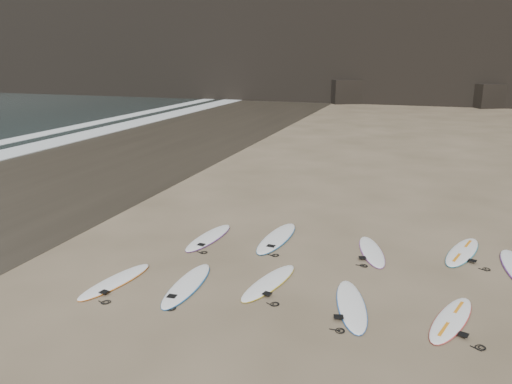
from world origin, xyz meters
TOP-DOWN VIEW (x-y plane):
  - ground at (0.00, 0.00)m, footprint 240.00×240.00m
  - wet_sand at (-13.00, 10.00)m, footprint 12.00×200.00m
  - surfboard_0 at (-4.12, -0.89)m, footprint 0.95×2.31m
  - surfboard_1 at (-2.44, -0.54)m, footprint 0.69×2.45m
  - surfboard_2 at (-0.68, 0.19)m, footprint 1.05×2.34m
  - surfboard_3 at (1.30, -0.30)m, footprint 1.15×2.43m
  - surfboard_4 at (3.29, -0.24)m, footprint 1.18×2.28m
  - surfboard_5 at (-3.21, 2.45)m, footprint 0.81×2.45m
  - surfboard_6 at (-1.32, 3.03)m, footprint 0.83×2.75m
  - surfboard_7 at (1.39, 2.89)m, footprint 1.14×2.30m
  - surfboard_8 at (3.72, 3.63)m, footprint 1.27×2.50m

SIDE VIEW (x-z plane):
  - ground at x=0.00m, z-range 0.00..0.00m
  - wet_sand at x=-13.00m, z-range 0.00..0.01m
  - surfboard_4 at x=3.29m, z-range 0.00..0.08m
  - surfboard_7 at x=1.39m, z-range 0.00..0.08m
  - surfboard_0 at x=-4.12m, z-range 0.00..0.08m
  - surfboard_2 at x=-0.68m, z-range 0.00..0.08m
  - surfboard_3 at x=1.30m, z-range 0.00..0.09m
  - surfboard_5 at x=-3.21m, z-range 0.00..0.09m
  - surfboard_1 at x=-2.44m, z-range 0.00..0.09m
  - surfboard_8 at x=3.72m, z-range 0.00..0.09m
  - surfboard_6 at x=-1.32m, z-range 0.00..0.10m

